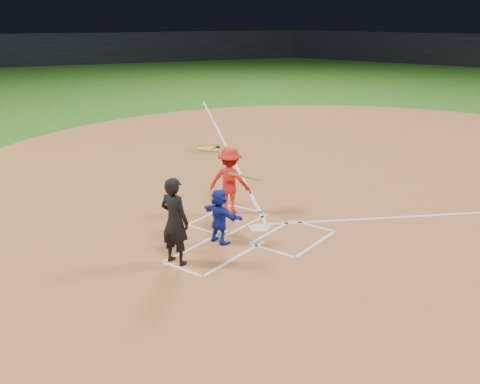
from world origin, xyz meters
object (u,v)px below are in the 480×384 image
Objects in this scene: home_plate at (259,228)px; on_deck_circle at (208,149)px; catcher at (219,216)px; batter_at_plate at (230,181)px; umpire at (175,221)px.

on_deck_circle is at bearing -41.10° from home_plate.
home_plate is 0.46× the size of catcher.
home_plate is at bearing -93.09° from catcher.
on_deck_circle is 0.97× the size of batter_at_plate.
catcher is (-0.24, -1.26, 0.64)m from home_plate.
umpire is at bearing 82.95° from home_plate.
batter_at_plate reaches higher than catcher.
catcher is 0.68× the size of umpire.
catcher is at bearing -96.21° from umpire.
catcher is (6.03, -6.73, 0.64)m from on_deck_circle.
batter_at_plate is (5.02, -5.03, 0.88)m from on_deck_circle.
on_deck_circle is (-6.27, 5.47, -0.00)m from home_plate.
home_plate reaches higher than on_deck_circle.
on_deck_circle is at bearing -40.35° from catcher.
on_deck_circle is 10.10m from umpire.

